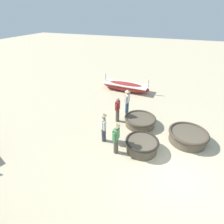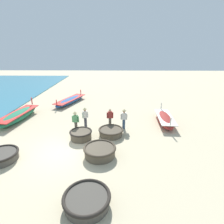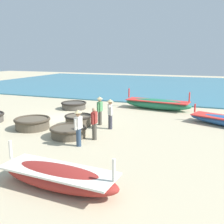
{
  "view_description": "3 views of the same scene",
  "coord_description": "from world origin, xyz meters",
  "px_view_note": "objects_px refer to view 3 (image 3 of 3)",
  "views": [
    {
      "loc": [
        -5.56,
        0.71,
        5.9
      ],
      "look_at": [
        2.69,
        3.86,
        0.7
      ],
      "focal_mm": 28.0,
      "sensor_mm": 36.0,
      "label": 1
    },
    {
      "loc": [
        3.27,
        -9.32,
        6.15
      ],
      "look_at": [
        3.06,
        4.28,
        1.07
      ],
      "focal_mm": 28.0,
      "sensor_mm": 36.0,
      "label": 2
    },
    {
      "loc": [
        13.87,
        8.68,
        4.0
      ],
      "look_at": [
        1.86,
        4.1,
        1.18
      ],
      "focal_mm": 42.0,
      "sensor_mm": 36.0,
      "label": 3
    }
  ],
  "objects_px": {
    "coracle_beside_post": "(68,131)",
    "fisherman_by_coracle": "(100,109)",
    "coracle_weathered": "(74,105)",
    "coracle_nearest": "(78,120)",
    "coracle_center": "(32,123)",
    "fisherman_standing_left": "(94,123)",
    "fisherman_with_hat": "(78,125)",
    "long_boat_green_hull": "(58,177)",
    "long_boat_white_hull": "(157,104)",
    "fisherman_crouching": "(110,112)"
  },
  "relations": [
    {
      "from": "coracle_beside_post",
      "to": "fisherman_standing_left",
      "type": "xyz_separation_m",
      "value": [
        -0.1,
        1.37,
        0.55
      ]
    },
    {
      "from": "coracle_center",
      "to": "long_boat_green_hull",
      "type": "relative_size",
      "value": 0.48
    },
    {
      "from": "fisherman_with_hat",
      "to": "fisherman_standing_left",
      "type": "bearing_deg",
      "value": 166.41
    },
    {
      "from": "fisherman_by_coracle",
      "to": "fisherman_standing_left",
      "type": "xyz_separation_m",
      "value": [
        2.58,
        0.83,
        -0.12
      ]
    },
    {
      "from": "coracle_weathered",
      "to": "fisherman_by_coracle",
      "type": "relative_size",
      "value": 1.14
    },
    {
      "from": "coracle_beside_post",
      "to": "fisherman_by_coracle",
      "type": "bearing_deg",
      "value": 168.68
    },
    {
      "from": "long_boat_green_hull",
      "to": "fisherman_standing_left",
      "type": "distance_m",
      "value": 4.77
    },
    {
      "from": "fisherman_with_hat",
      "to": "coracle_weathered",
      "type": "bearing_deg",
      "value": -149.5
    },
    {
      "from": "fisherman_with_hat",
      "to": "long_boat_white_hull",
      "type": "bearing_deg",
      "value": 169.91
    },
    {
      "from": "coracle_beside_post",
      "to": "long_boat_green_hull",
      "type": "height_order",
      "value": "long_boat_green_hull"
    },
    {
      "from": "coracle_weathered",
      "to": "fisherman_with_hat",
      "type": "bearing_deg",
      "value": 30.5
    },
    {
      "from": "long_boat_green_hull",
      "to": "fisherman_with_hat",
      "type": "bearing_deg",
      "value": -161.59
    },
    {
      "from": "coracle_center",
      "to": "coracle_beside_post",
      "type": "bearing_deg",
      "value": 76.93
    },
    {
      "from": "coracle_weathered",
      "to": "fisherman_standing_left",
      "type": "distance_m",
      "value": 7.64
    },
    {
      "from": "coracle_nearest",
      "to": "coracle_beside_post",
      "type": "distance_m",
      "value": 2.19
    },
    {
      "from": "long_boat_green_hull",
      "to": "fisherman_standing_left",
      "type": "relative_size",
      "value": 2.62
    },
    {
      "from": "coracle_center",
      "to": "long_boat_white_hull",
      "type": "height_order",
      "value": "long_boat_white_hull"
    },
    {
      "from": "fisherman_with_hat",
      "to": "long_boat_green_hull",
      "type": "bearing_deg",
      "value": 18.41
    },
    {
      "from": "fisherman_crouching",
      "to": "long_boat_white_hull",
      "type": "bearing_deg",
      "value": 167.74
    },
    {
      "from": "fisherman_by_coracle",
      "to": "coracle_beside_post",
      "type": "bearing_deg",
      "value": -11.32
    },
    {
      "from": "coracle_nearest",
      "to": "long_boat_white_hull",
      "type": "relative_size",
      "value": 0.31
    },
    {
      "from": "coracle_center",
      "to": "long_boat_green_hull",
      "type": "bearing_deg",
      "value": 43.52
    },
    {
      "from": "coracle_center",
      "to": "coracle_beside_post",
      "type": "distance_m",
      "value": 2.69
    },
    {
      "from": "coracle_beside_post",
      "to": "fisherman_crouching",
      "type": "distance_m",
      "value": 2.61
    },
    {
      "from": "coracle_beside_post",
      "to": "fisherman_standing_left",
      "type": "height_order",
      "value": "fisherman_standing_left"
    },
    {
      "from": "coracle_weathered",
      "to": "coracle_beside_post",
      "type": "height_order",
      "value": "coracle_beside_post"
    },
    {
      "from": "coracle_center",
      "to": "coracle_nearest",
      "type": "xyz_separation_m",
      "value": [
        -1.5,
        2.05,
        0.0
      ]
    },
    {
      "from": "coracle_weathered",
      "to": "long_boat_green_hull",
      "type": "xyz_separation_m",
      "value": [
        10.79,
        5.44,
        0.08
      ]
    },
    {
      "from": "long_boat_green_hull",
      "to": "fisherman_by_coracle",
      "type": "bearing_deg",
      "value": -166.39
    },
    {
      "from": "coracle_nearest",
      "to": "fisherman_standing_left",
      "type": "height_order",
      "value": "fisherman_standing_left"
    },
    {
      "from": "fisherman_with_hat",
      "to": "coracle_center",
      "type": "bearing_deg",
      "value": -113.35
    },
    {
      "from": "coracle_center",
      "to": "fisherman_standing_left",
      "type": "xyz_separation_m",
      "value": [
        0.51,
        3.99,
        0.51
      ]
    },
    {
      "from": "fisherman_by_coracle",
      "to": "fisherman_with_hat",
      "type": "height_order",
      "value": "same"
    },
    {
      "from": "long_boat_white_hull",
      "to": "fisherman_crouching",
      "type": "xyz_separation_m",
      "value": [
        6.22,
        -1.35,
        0.55
      ]
    },
    {
      "from": "long_boat_white_hull",
      "to": "coracle_weathered",
      "type": "bearing_deg",
      "value": -70.59
    },
    {
      "from": "coracle_center",
      "to": "fisherman_by_coracle",
      "type": "height_order",
      "value": "fisherman_by_coracle"
    },
    {
      "from": "coracle_beside_post",
      "to": "fisherman_by_coracle",
      "type": "xyz_separation_m",
      "value": [
        -2.68,
        0.54,
        0.67
      ]
    },
    {
      "from": "coracle_center",
      "to": "fisherman_with_hat",
      "type": "bearing_deg",
      "value": 66.65
    },
    {
      "from": "coracle_nearest",
      "to": "coracle_beside_post",
      "type": "bearing_deg",
      "value": 15.07
    },
    {
      "from": "coracle_nearest",
      "to": "fisherman_by_coracle",
      "type": "height_order",
      "value": "fisherman_by_coracle"
    },
    {
      "from": "coracle_nearest",
      "to": "fisherman_standing_left",
      "type": "relative_size",
      "value": 1.01
    },
    {
      "from": "coracle_beside_post",
      "to": "fisherman_standing_left",
      "type": "relative_size",
      "value": 1.17
    },
    {
      "from": "coracle_weathered",
      "to": "fisherman_crouching",
      "type": "height_order",
      "value": "fisherman_crouching"
    },
    {
      "from": "coracle_center",
      "to": "long_boat_green_hull",
      "type": "xyz_separation_m",
      "value": [
        5.17,
        4.91,
        0.03
      ]
    },
    {
      "from": "coracle_weathered",
      "to": "coracle_nearest",
      "type": "relative_size",
      "value": 1.2
    },
    {
      "from": "coracle_beside_post",
      "to": "fisherman_standing_left",
      "type": "distance_m",
      "value": 1.48
    },
    {
      "from": "fisherman_standing_left",
      "to": "fisherman_with_hat",
      "type": "relative_size",
      "value": 0.94
    },
    {
      "from": "coracle_beside_post",
      "to": "long_boat_white_hull",
      "type": "height_order",
      "value": "long_boat_white_hull"
    },
    {
      "from": "long_boat_green_hull",
      "to": "fisherman_crouching",
      "type": "distance_m",
      "value": 6.74
    },
    {
      "from": "coracle_center",
      "to": "fisherman_by_coracle",
      "type": "bearing_deg",
      "value": 123.38
    }
  ]
}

